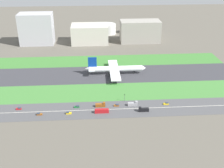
% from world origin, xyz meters
% --- Properties ---
extents(ground_plane, '(800.00, 800.00, 0.00)m').
position_xyz_m(ground_plane, '(0.00, 0.00, 0.00)').
color(ground_plane, '#5B564C').
extents(runway, '(280.00, 46.00, 0.10)m').
position_xyz_m(runway, '(0.00, 0.00, 0.05)').
color(runway, '#38383D').
rests_on(runway, ground_plane).
extents(grass_median_north, '(280.00, 36.00, 0.10)m').
position_xyz_m(grass_median_north, '(0.00, 41.00, 0.05)').
color(grass_median_north, '#3D7A33').
rests_on(grass_median_north, ground_plane).
extents(grass_median_south, '(280.00, 36.00, 0.10)m').
position_xyz_m(grass_median_south, '(0.00, -41.00, 0.05)').
color(grass_median_south, '#427F38').
rests_on(grass_median_south, ground_plane).
extents(highway, '(280.00, 28.00, 0.10)m').
position_xyz_m(highway, '(0.00, -73.00, 0.05)').
color(highway, '#4C4C4F').
rests_on(highway, ground_plane).
extents(highway_centerline, '(266.00, 0.50, 0.01)m').
position_xyz_m(highway_centerline, '(0.00, -73.00, 0.11)').
color(highway_centerline, silver).
rests_on(highway_centerline, highway).
extents(airliner, '(65.00, 56.00, 19.70)m').
position_xyz_m(airliner, '(9.65, 0.00, 6.23)').
color(airliner, white).
rests_on(airliner, runway).
extents(car_1, '(4.40, 1.80, 2.00)m').
position_xyz_m(car_1, '(-75.90, -68.00, 0.92)').
color(car_1, '#B2191E').
rests_on(car_1, highway).
extents(car_4, '(4.40, 1.80, 2.00)m').
position_xyz_m(car_4, '(6.36, -68.00, 0.92)').
color(car_4, brown).
rests_on(car_4, highway).
extents(car_0, '(4.40, 1.80, 2.00)m').
position_xyz_m(car_0, '(-27.45, -68.00, 0.92)').
color(car_0, '#19662D').
rests_on(car_0, highway).
extents(car_5, '(4.40, 1.80, 2.00)m').
position_xyz_m(car_5, '(-57.46, -78.00, 0.92)').
color(car_5, brown).
rests_on(car_5, highway).
extents(truck_2, '(8.40, 2.50, 4.00)m').
position_xyz_m(truck_2, '(-7.28, -68.00, 1.67)').
color(truck_2, brown).
rests_on(truck_2, highway).
extents(bus_0, '(11.60, 2.50, 3.50)m').
position_xyz_m(bus_0, '(-6.74, -78.00, 1.82)').
color(bus_0, '#B2191E').
rests_on(bus_0, highway).
extents(truck_1, '(8.40, 2.50, 4.00)m').
position_xyz_m(truck_1, '(20.43, -68.00, 1.67)').
color(truck_1, '#99999E').
rests_on(truck_1, highway).
extents(truck_0, '(8.40, 2.50, 4.00)m').
position_xyz_m(truck_0, '(27.83, -78.00, 1.67)').
color(truck_0, black).
rests_on(truck_0, highway).
extents(car_3, '(4.40, 1.80, 2.00)m').
position_xyz_m(car_3, '(49.51, -68.00, 0.92)').
color(car_3, yellow).
rests_on(car_3, highway).
extents(car_2, '(4.40, 1.80, 2.00)m').
position_xyz_m(car_2, '(-33.90, -78.00, 0.92)').
color(car_2, yellow).
rests_on(car_2, highway).
extents(traffic_light, '(0.36, 0.50, 7.20)m').
position_xyz_m(traffic_light, '(14.02, -60.01, 4.29)').
color(traffic_light, '#4C4C51').
rests_on(traffic_light, highway).
extents(terminal_building, '(45.51, 26.18, 42.64)m').
position_xyz_m(terminal_building, '(-90.00, 114.00, 21.32)').
color(terminal_building, '#B2B2B7').
rests_on(terminal_building, ground_plane).
extents(hangar_building, '(50.87, 33.86, 25.56)m').
position_xyz_m(hangar_building, '(-16.85, 114.00, 12.78)').
color(hangar_building, beige).
rests_on(hangar_building, ground_plane).
extents(office_tower, '(55.83, 26.29, 30.41)m').
position_xyz_m(office_tower, '(54.67, 114.00, 15.20)').
color(office_tower, '#9E998E').
rests_on(office_tower, ground_plane).
extents(fuel_tank_west, '(25.29, 25.29, 15.43)m').
position_xyz_m(fuel_tank_west, '(10.94, 159.00, 7.72)').
color(fuel_tank_west, silver).
rests_on(fuel_tank_west, ground_plane).
extents(fuel_tank_centre, '(18.83, 18.83, 16.11)m').
position_xyz_m(fuel_tank_centre, '(47.50, 159.00, 8.06)').
color(fuel_tank_centre, silver).
rests_on(fuel_tank_centre, ground_plane).
extents(fuel_tank_east, '(21.77, 21.77, 12.11)m').
position_xyz_m(fuel_tank_east, '(78.20, 159.00, 6.06)').
color(fuel_tank_east, silver).
rests_on(fuel_tank_east, ground_plane).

